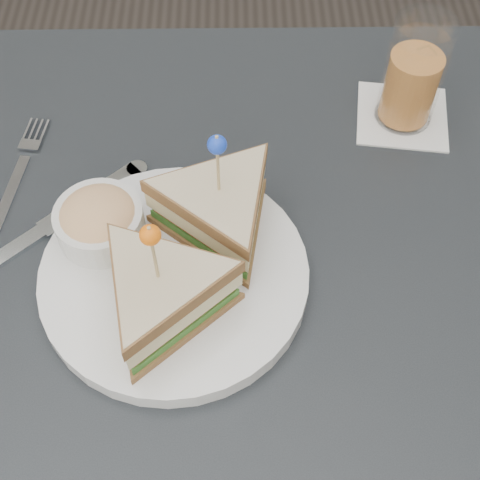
% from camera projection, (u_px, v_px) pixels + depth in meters
% --- Properties ---
extents(ground_plane, '(3.50, 3.50, 0.00)m').
position_uv_depth(ground_plane, '(235.00, 477.00, 1.31)').
color(ground_plane, '#3F3833').
extents(table, '(0.80, 0.80, 0.75)m').
position_uv_depth(table, '(231.00, 311.00, 0.75)').
color(table, black).
rests_on(table, ground).
extents(plate_meal, '(0.32, 0.32, 0.16)m').
position_uv_depth(plate_meal, '(178.00, 253.00, 0.65)').
color(plate_meal, white).
rests_on(plate_meal, table).
extents(cutlery_fork, '(0.04, 0.17, 0.00)m').
position_uv_depth(cutlery_fork, '(21.00, 167.00, 0.77)').
color(cutlery_fork, silver).
rests_on(cutlery_fork, table).
extents(cutlery_knife, '(0.19, 0.17, 0.01)m').
position_uv_depth(cutlery_knife, '(51.00, 225.00, 0.72)').
color(cutlery_knife, silver).
rests_on(cutlery_knife, table).
extents(drink_set, '(0.12, 0.12, 0.14)m').
position_uv_depth(drink_set, '(412.00, 78.00, 0.77)').
color(drink_set, white).
rests_on(drink_set, table).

